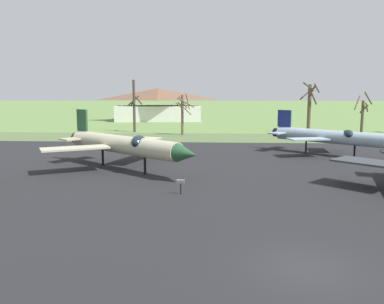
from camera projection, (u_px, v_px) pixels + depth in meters
name	position (u px, v px, depth m)	size (l,w,h in m)	color
ground_plane	(304.00, 268.00, 15.88)	(600.00, 600.00, 0.00)	#607F42
asphalt_apron	(262.00, 184.00, 30.38)	(70.32, 48.97, 0.05)	black
grass_verge_strip	(239.00, 138.00, 60.48)	(130.32, 12.00, 0.06)	#51663C
jet_fighter_front_right	(334.00, 137.00, 43.26)	(13.40, 12.12, 4.80)	#8EA3B2
jet_fighter_rear_center	(125.00, 144.00, 35.25)	(14.13, 13.18, 5.21)	#B7B293
info_placard_rear_center	(181.00, 185.00, 27.07)	(0.54, 0.25, 1.08)	black
bare_tree_far_left	(134.00, 105.00, 68.92)	(2.58, 2.59, 8.94)	#42382D
bare_tree_left_of_center	(183.00, 112.00, 63.68)	(3.06, 2.71, 6.66)	brown
bare_tree_center	(310.00, 104.00, 67.81)	(3.29, 3.30, 8.59)	brown
bare_tree_right_of_center	(363.00, 114.00, 65.95)	(2.89, 2.90, 6.94)	brown
visitor_building	(158.00, 104.00, 96.93)	(22.05, 13.31, 7.79)	silver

